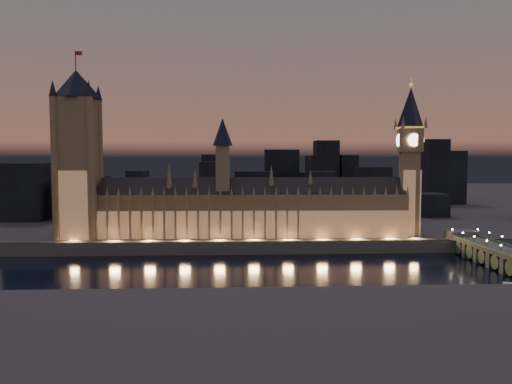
{
  "coord_description": "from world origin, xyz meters",
  "views": [
    {
      "loc": [
        -10.13,
        -265.89,
        60.46
      ],
      "look_at": [
        5.0,
        55.0,
        38.0
      ],
      "focal_mm": 35.0,
      "sensor_mm": 36.0,
      "label": 1
    }
  ],
  "objects_px": {
    "victoria_tower": "(78,146)",
    "elizabeth_tower": "(410,148)",
    "westminster_bridge": "(502,257)",
    "palace_of_westminster": "(252,209)"
  },
  "relations": [
    {
      "from": "palace_of_westminster",
      "to": "westminster_bridge",
      "type": "xyz_separation_m",
      "value": [
        134.12,
        -65.19,
        -20.38
      ]
    },
    {
      "from": "palace_of_westminster",
      "to": "westminster_bridge",
      "type": "height_order",
      "value": "palace_of_westminster"
    },
    {
      "from": "victoria_tower",
      "to": "westminster_bridge",
      "type": "xyz_separation_m",
      "value": [
        246.68,
        -65.38,
        -61.59
      ]
    },
    {
      "from": "westminster_bridge",
      "to": "palace_of_westminster",
      "type": "bearing_deg",
      "value": 154.08
    },
    {
      "from": "palace_of_westminster",
      "to": "victoria_tower",
      "type": "xyz_separation_m",
      "value": [
        -112.56,
        0.19,
        41.21
      ]
    },
    {
      "from": "victoria_tower",
      "to": "elizabeth_tower",
      "type": "relative_size",
      "value": 1.14
    },
    {
      "from": "elizabeth_tower",
      "to": "victoria_tower",
      "type": "bearing_deg",
      "value": 180.0
    },
    {
      "from": "victoria_tower",
      "to": "westminster_bridge",
      "type": "distance_m",
      "value": 262.53
    },
    {
      "from": "palace_of_westminster",
      "to": "elizabeth_tower",
      "type": "bearing_deg",
      "value": 0.1
    },
    {
      "from": "elizabeth_tower",
      "to": "westminster_bridge",
      "type": "relative_size",
      "value": 0.93
    }
  ]
}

